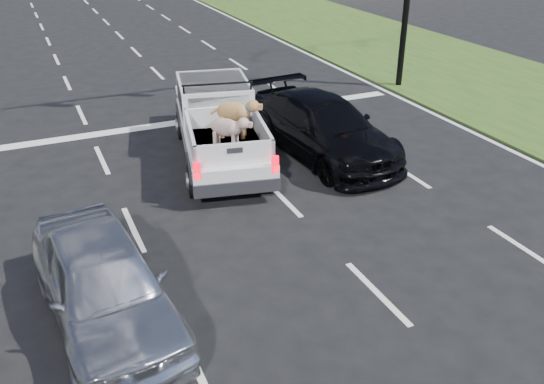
{
  "coord_description": "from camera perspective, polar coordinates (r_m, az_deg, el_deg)",
  "views": [
    {
      "loc": [
        -3.35,
        -6.83,
        6.24
      ],
      "look_at": [
        0.59,
        2.0,
        1.33
      ],
      "focal_mm": 38.0,
      "sensor_mm": 36.0,
      "label": 1
    }
  ],
  "objects": [
    {
      "name": "ground",
      "position": [
        9.84,
        1.64,
        -12.45
      ],
      "size": [
        160.0,
        160.0,
        0.0
      ],
      "primitive_type": "plane",
      "color": "black",
      "rests_on": "ground"
    },
    {
      "name": "road_markings",
      "position": [
        15.15,
        -9.13,
        2.26
      ],
      "size": [
        17.75,
        60.0,
        0.01
      ],
      "color": "silver",
      "rests_on": "ground"
    },
    {
      "name": "pickup_truck",
      "position": [
        15.41,
        -5.21,
        6.77
      ],
      "size": [
        3.06,
        5.78,
        2.06
      ],
      "rotation": [
        0.0,
        0.0,
        -0.21
      ],
      "color": "black",
      "rests_on": "ground"
    },
    {
      "name": "silver_sedan",
      "position": [
        9.72,
        -16.32,
        -8.68
      ],
      "size": [
        2.18,
        4.59,
        1.51
      ],
      "primitive_type": "imported",
      "rotation": [
        0.0,
        0.0,
        0.09
      ],
      "color": "silver",
      "rests_on": "ground"
    },
    {
      "name": "black_coupe",
      "position": [
        15.65,
        5.05,
        6.43
      ],
      "size": [
        2.65,
        5.6,
        1.58
      ],
      "primitive_type": "imported",
      "rotation": [
        0.0,
        0.0,
        0.08
      ],
      "color": "black",
      "rests_on": "ground"
    }
  ]
}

